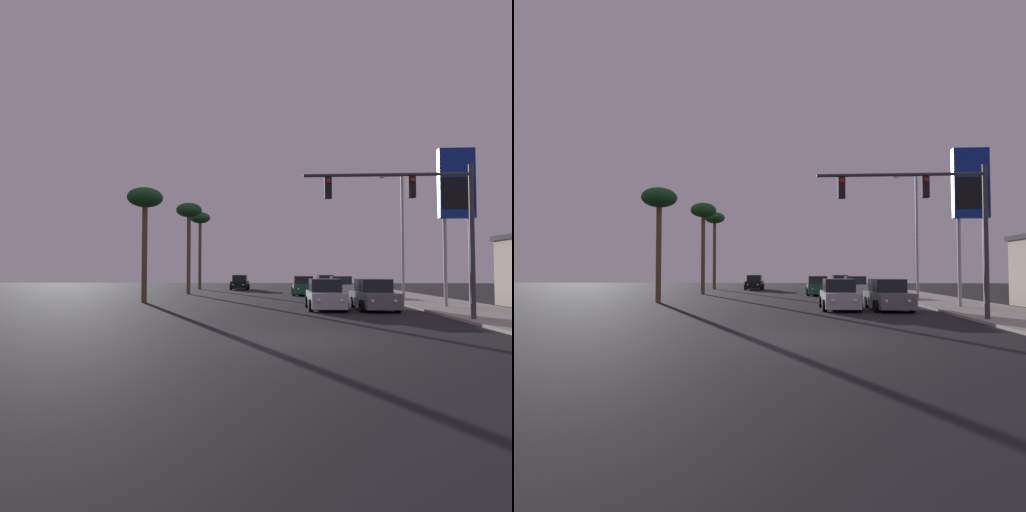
% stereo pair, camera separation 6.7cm
% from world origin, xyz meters
% --- Properties ---
extents(ground_plane, '(120.00, 120.00, 0.00)m').
position_xyz_m(ground_plane, '(0.00, 0.00, 0.00)').
color(ground_plane, black).
extents(sidewalk_right, '(5.00, 60.00, 0.12)m').
position_xyz_m(sidewalk_right, '(9.50, 10.00, 0.06)').
color(sidewalk_right, '#9E998E').
rests_on(sidewalk_right, ground).
extents(car_black, '(2.04, 4.31, 1.68)m').
position_xyz_m(car_black, '(-4.89, 33.25, 0.76)').
color(car_black, black).
rests_on(car_black, ground).
extents(car_silver, '(2.04, 4.31, 1.68)m').
position_xyz_m(car_silver, '(1.97, 9.74, 0.76)').
color(car_silver, '#B7B7BC').
rests_on(car_silver, ground).
extents(car_green, '(2.04, 4.32, 1.68)m').
position_xyz_m(car_green, '(1.67, 23.06, 0.76)').
color(car_green, '#195933').
rests_on(car_green, ground).
extents(car_blue, '(2.04, 4.32, 1.68)m').
position_xyz_m(car_blue, '(4.86, 33.16, 0.76)').
color(car_blue, navy).
rests_on(car_blue, ground).
extents(car_white, '(2.04, 4.31, 1.68)m').
position_xyz_m(car_white, '(4.88, 22.49, 0.76)').
color(car_white, silver).
rests_on(car_white, ground).
extents(car_grey, '(2.04, 4.34, 1.68)m').
position_xyz_m(car_grey, '(4.59, 9.63, 0.76)').
color(car_grey, slate).
rests_on(car_grey, ground).
extents(traffic_light_mast, '(7.15, 0.36, 6.50)m').
position_xyz_m(traffic_light_mast, '(5.47, 4.61, 4.72)').
color(traffic_light_mast, '#38383D').
rests_on(traffic_light_mast, sidewalk_right).
extents(street_lamp, '(1.74, 0.24, 9.00)m').
position_xyz_m(street_lamp, '(8.20, 16.43, 5.12)').
color(street_lamp, '#99999E').
rests_on(street_lamp, sidewalk_right).
extents(gas_station_sign, '(2.00, 0.42, 9.00)m').
position_xyz_m(gas_station_sign, '(9.56, 10.59, 6.62)').
color(gas_station_sign, '#99999E').
rests_on(gas_station_sign, sidewalk_right).
extents(palm_tree_near, '(2.40, 2.40, 7.78)m').
position_xyz_m(palm_tree_near, '(-9.62, 14.00, 6.74)').
color(palm_tree_near, brown).
rests_on(palm_tree_near, ground).
extents(palm_tree_mid, '(2.40, 2.40, 8.46)m').
position_xyz_m(palm_tree_mid, '(-8.82, 24.00, 7.34)').
color(palm_tree_mid, brown).
rests_on(palm_tree_mid, ground).
extents(palm_tree_far, '(2.40, 2.40, 9.10)m').
position_xyz_m(palm_tree_far, '(-9.70, 34.00, 7.91)').
color(palm_tree_far, brown).
rests_on(palm_tree_far, ground).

